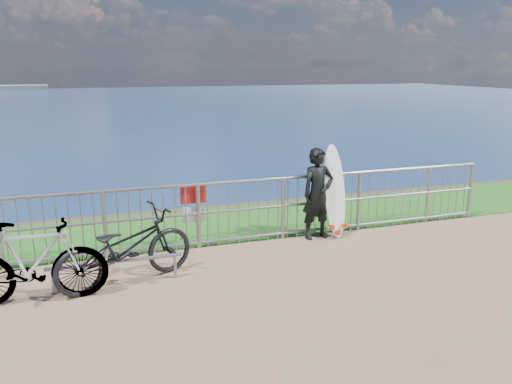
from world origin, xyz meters
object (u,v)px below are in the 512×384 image
object	(u,v)px
surfer	(318,194)
bicycle_near	(126,248)
surfboard	(335,195)
bicycle_far	(32,262)

from	to	relation	value
surfer	bicycle_near	bearing A→B (deg)	-169.29
bicycle_near	surfboard	bearing A→B (deg)	-96.24
surfboard	bicycle_far	xyz separation A→B (m)	(-4.84, -1.13, -0.21)
surfboard	bicycle_near	bearing A→B (deg)	-166.34
surfer	bicycle_near	world-z (taller)	surfer
surfer	bicycle_far	distance (m)	4.66
surfer	surfboard	size ratio (longest dim) A/B	0.97
surfer	bicycle_near	distance (m)	3.48
bicycle_near	bicycle_far	size ratio (longest dim) A/B	1.09
bicycle_far	surfboard	bearing A→B (deg)	-73.88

